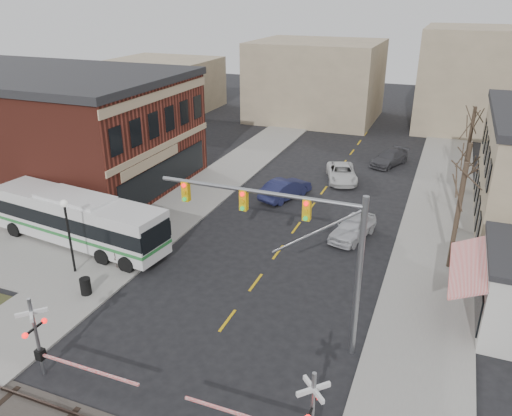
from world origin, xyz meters
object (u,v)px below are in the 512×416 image
at_px(rr_crossing_west, 45,340).
at_px(car_d, 389,158).
at_px(street_lamp, 67,222).
at_px(pedestrian_near, 118,254).
at_px(car_c, 342,173).
at_px(car_a, 353,227).
at_px(pedestrian_far, 100,233).
at_px(transit_bus, 78,219).
at_px(rr_crossing_east, 300,415).
at_px(traffic_signal_mast, 301,235).
at_px(trash_bin, 86,286).
at_px(car_b, 285,189).

xyz_separation_m(rr_crossing_west, car_d, (9.81, 35.69, -1.26)).
xyz_separation_m(street_lamp, car_d, (14.88, 28.10, -2.74)).
bearing_deg(rr_crossing_west, street_lamp, 123.73).
bearing_deg(pedestrian_near, car_c, -4.60).
distance_m(car_a, pedestrian_far, 17.14).
height_order(car_d, pedestrian_near, pedestrian_near).
bearing_deg(rr_crossing_west, transit_bus, 123.66).
relative_size(rr_crossing_east, car_c, 1.06).
distance_m(traffic_signal_mast, rr_crossing_west, 12.04).
bearing_deg(transit_bus, car_c, 53.95).
bearing_deg(traffic_signal_mast, car_d, 89.15).
distance_m(transit_bus, car_c, 23.19).
relative_size(rr_crossing_west, car_d, 1.15).
relative_size(trash_bin, pedestrian_far, 0.57).
height_order(transit_bus, car_b, transit_bus).
xyz_separation_m(rr_crossing_east, car_c, (-5.00, 29.42, -1.23)).
relative_size(traffic_signal_mast, car_a, 2.10).
distance_m(street_lamp, car_b, 18.24).
bearing_deg(transit_bus, pedestrian_far, 10.40).
height_order(street_lamp, pedestrian_near, street_lamp).
relative_size(car_c, car_d, 1.09).
height_order(car_b, pedestrian_near, pedestrian_near).
relative_size(traffic_signal_mast, street_lamp, 2.09).
relative_size(car_d, pedestrian_near, 2.83).
distance_m(traffic_signal_mast, car_d, 29.57).
bearing_deg(car_c, trash_bin, -129.46).
distance_m(traffic_signal_mast, car_c, 23.68).
xyz_separation_m(traffic_signal_mast, car_c, (-2.94, 22.96, -5.00)).
relative_size(transit_bus, car_d, 2.75).
height_order(car_b, car_d, car_b).
xyz_separation_m(traffic_signal_mast, rr_crossing_west, (-9.38, -6.56, -3.76)).
height_order(car_c, pedestrian_near, pedestrian_near).
height_order(trash_bin, car_d, car_d).
distance_m(car_a, pedestrian_near, 15.75).
bearing_deg(trash_bin, transit_bus, 131.56).
bearing_deg(pedestrian_near, traffic_signal_mast, -81.61).
height_order(street_lamp, car_a, street_lamp).
bearing_deg(car_c, car_b, -138.83).
relative_size(rr_crossing_west, trash_bin, 5.70).
height_order(rr_crossing_west, car_a, rr_crossing_west).
bearing_deg(car_a, car_c, 120.54).
bearing_deg(traffic_signal_mast, rr_crossing_west, -145.04).
bearing_deg(transit_bus, pedestrian_near, -21.78).
distance_m(traffic_signal_mast, trash_bin, 13.22).
distance_m(transit_bus, car_a, 18.59).
height_order(car_d, pedestrian_far, pedestrian_far).
bearing_deg(rr_crossing_east, car_d, 92.62).
height_order(car_b, pedestrian_far, pedestrian_far).
xyz_separation_m(car_a, car_c, (-3.23, 10.99, -0.06)).
relative_size(rr_crossing_west, street_lamp, 1.19).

